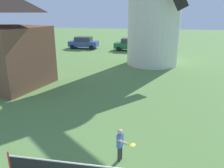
{
  "coord_description": "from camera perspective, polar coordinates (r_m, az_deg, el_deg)",
  "views": [
    {
      "loc": [
        0.93,
        -3.36,
        5.07
      ],
      "look_at": [
        -0.29,
        3.67,
        2.7
      ],
      "focal_mm": 36.12,
      "sensor_mm": 36.0,
      "label": 1
    }
  ],
  "objects": [
    {
      "name": "parked_car_blue",
      "position": [
        31.24,
        -7.21,
        10.39
      ],
      "size": [
        3.93,
        1.97,
        1.56
      ],
      "color": "#334C99",
      "rests_on": "ground_plane"
    },
    {
      "name": "parked_car_green",
      "position": [
        29.4,
        4.8,
        9.97
      ],
      "size": [
        4.28,
        2.12,
        1.56
      ],
      "color": "#1E6638",
      "rests_on": "ground_plane"
    },
    {
      "name": "player_far",
      "position": [
        8.03,
        2.19,
        -14.74
      ],
      "size": [
        0.69,
        0.65,
        1.22
      ],
      "color": "#333338",
      "rests_on": "ground_plane"
    }
  ]
}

